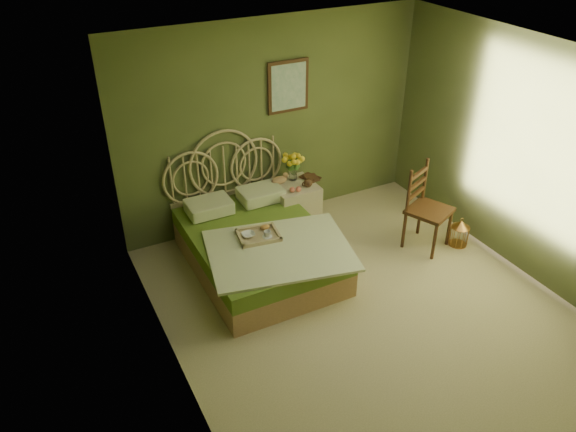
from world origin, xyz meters
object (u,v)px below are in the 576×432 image
bed (257,244)px  chair (426,201)px  birdcage (459,233)px  nightstand (294,200)px

bed → chair: (2.01, -0.49, 0.29)m
chair → birdcage: 0.62m
bed → chair: size_ratio=2.06×
bed → birdcage: bed is taller
nightstand → chair: chair is taller
nightstand → birdcage: size_ratio=3.03×
birdcage → chair: bearing=146.5°
bed → chair: 2.09m
nightstand → bed: bearing=-143.0°
nightstand → birdcage: (1.60, -1.34, -0.20)m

